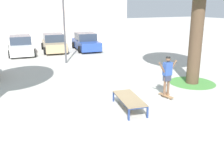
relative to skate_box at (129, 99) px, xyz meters
name	(u,v)px	position (x,y,z in m)	size (l,w,h in m)	color
ground_plane	(121,105)	(-0.10, 0.45, -0.41)	(120.00, 120.00, 0.00)	#B7B5AD
skate_box	(129,99)	(0.00, 0.00, 0.00)	(1.06, 2.00, 0.46)	navy
skateboard	(166,96)	(2.06, 0.40, -0.34)	(0.26, 0.81, 0.09)	#9E754C
skater	(167,73)	(2.06, 0.40, 0.66)	(1.00, 0.30, 1.69)	brown
grass_patch_near_right	(192,83)	(4.57, 1.50, -0.41)	(2.33, 2.33, 0.01)	#47893D
car_white	(21,46)	(-2.36, 13.50, 0.28)	(2.18, 4.33, 1.50)	silver
car_tan	(54,43)	(0.35, 13.74, 0.28)	(2.27, 4.37, 1.50)	tan
car_blue	(86,42)	(3.06, 13.13, 0.28)	(2.26, 4.36, 1.50)	#28479E
light_post	(63,6)	(0.01, 8.79, 3.41)	(0.36, 0.36, 5.83)	#4C4C51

